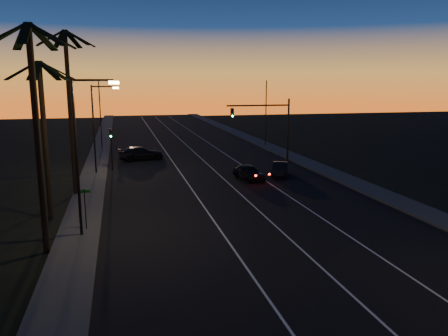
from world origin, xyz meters
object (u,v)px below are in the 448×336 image
object	(u,v)px
lead_car	(249,172)
cross_car	(141,153)
signal_mast	(268,119)
right_car	(280,169)

from	to	relation	value
lead_car	cross_car	distance (m)	15.67
signal_mast	lead_car	world-z (taller)	signal_mast
signal_mast	lead_car	bearing A→B (deg)	-119.76
right_car	cross_car	size ratio (longest dim) A/B	0.73
cross_car	lead_car	bearing A→B (deg)	-54.83
signal_mast	lead_car	size ratio (longest dim) A/B	1.51
lead_car	right_car	xyz separation A→B (m)	(3.38, 0.99, -0.05)
lead_car	right_car	world-z (taller)	lead_car
signal_mast	lead_car	xyz separation A→B (m)	(-4.47, -7.83, -4.09)
lead_car	signal_mast	bearing A→B (deg)	60.24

